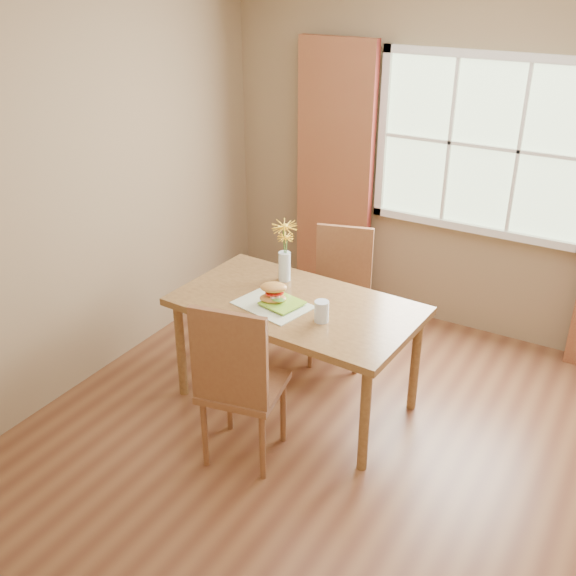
# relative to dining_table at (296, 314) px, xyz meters

# --- Properties ---
(room) EXTENTS (4.24, 3.84, 2.74)m
(room) POSITION_rel_dining_table_xyz_m (0.67, -0.31, 0.67)
(room) COLOR brown
(room) RESTS_ON ground
(window) EXTENTS (1.62, 0.06, 1.32)m
(window) POSITION_rel_dining_table_xyz_m (0.67, 1.57, 0.82)
(window) COLOR #A4BE8F
(window) RESTS_ON room
(curtain_left) EXTENTS (0.65, 0.08, 2.20)m
(curtain_left) POSITION_rel_dining_table_xyz_m (-0.48, 1.47, 0.42)
(curtain_left) COLOR maroon
(curtain_left) RESTS_ON room
(dining_table) EXTENTS (1.59, 0.95, 0.75)m
(dining_table) POSITION_rel_dining_table_xyz_m (0.00, 0.00, 0.00)
(dining_table) COLOR olive
(dining_table) RESTS_ON room
(chair_near) EXTENTS (0.53, 0.53, 1.07)m
(chair_near) POSITION_rel_dining_table_xyz_m (0.02, -0.71, -0.09)
(chair_near) COLOR brown
(chair_near) RESTS_ON room
(chair_far) EXTENTS (0.51, 0.51, 1.00)m
(chair_far) POSITION_rel_dining_table_xyz_m (-0.02, 0.70, -0.13)
(chair_far) COLOR brown
(chair_far) RESTS_ON room
(placemat) EXTENTS (0.51, 0.42, 0.01)m
(placemat) POSITION_rel_dining_table_xyz_m (-0.11, -0.10, 0.08)
(placemat) COLOR beige
(placemat) RESTS_ON dining_table
(plate) EXTENTS (0.27, 0.27, 0.01)m
(plate) POSITION_rel_dining_table_xyz_m (-0.06, -0.08, 0.09)
(plate) COLOR #85C230
(plate) RESTS_ON placemat
(croissant_sandwich) EXTENTS (0.21, 0.18, 0.13)m
(croissant_sandwich) POSITION_rel_dining_table_xyz_m (-0.12, -0.09, 0.16)
(croissant_sandwich) COLOR gold
(croissant_sandwich) RESTS_ON plate
(water_glass) EXTENTS (0.09, 0.09, 0.13)m
(water_glass) POSITION_rel_dining_table_xyz_m (0.25, -0.13, 0.14)
(water_glass) COLOR silver
(water_glass) RESTS_ON dining_table
(flower_vase) EXTENTS (0.17, 0.17, 0.42)m
(flower_vase) POSITION_rel_dining_table_xyz_m (-0.23, 0.25, 0.33)
(flower_vase) COLOR silver
(flower_vase) RESTS_ON dining_table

